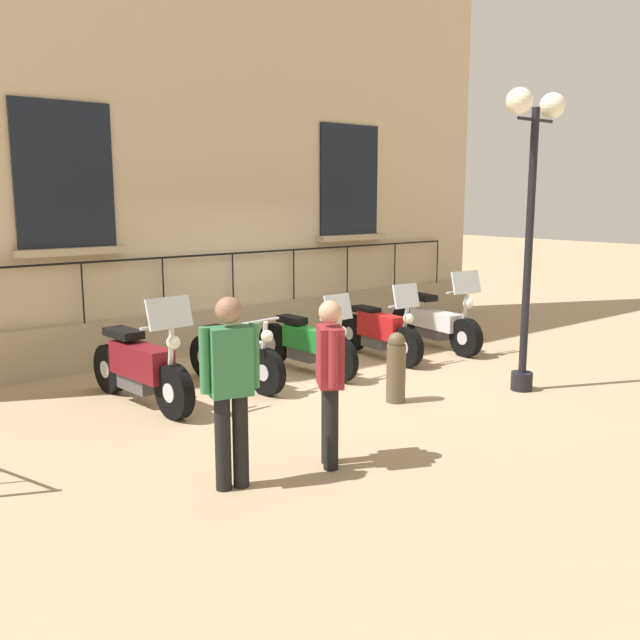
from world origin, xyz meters
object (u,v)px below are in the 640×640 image
object	(u,v)px
motorcycle_red	(379,332)
motorcycle_green	(307,344)
motorcycle_silver	(235,357)
pedestrian_standing	(330,375)
pedestrian_walking	(230,382)
motorcycle_white	(435,324)
motorcycle_maroon	(141,369)
bollard	(396,367)
lamppost	(532,193)

from	to	relation	value
motorcycle_red	motorcycle_green	bearing A→B (deg)	-91.73
motorcycle_silver	pedestrian_standing	size ratio (longest dim) A/B	1.18
pedestrian_standing	pedestrian_walking	size ratio (longest dim) A/B	0.94
motorcycle_green	motorcycle_white	world-z (taller)	motorcycle_white
motorcycle_silver	pedestrian_walking	xyz separation A→B (m)	(2.81, -1.81, 0.56)
motorcycle_silver	pedestrian_walking	size ratio (longest dim) A/B	1.10
motorcycle_red	motorcycle_white	xyz separation A→B (m)	(0.02, 1.27, -0.01)
motorcycle_maroon	pedestrian_walking	world-z (taller)	pedestrian_walking
motorcycle_red	bollard	xyz separation A→B (m)	(1.81, -1.45, 0.02)
motorcycle_green	bollard	world-z (taller)	motorcycle_green
pedestrian_walking	motorcycle_maroon	bearing A→B (deg)	170.80
motorcycle_maroon	pedestrian_standing	bearing A→B (deg)	10.22
pedestrian_standing	pedestrian_walking	xyz separation A→B (m)	(-0.15, -0.99, 0.07)
motorcycle_maroon	motorcycle_red	size ratio (longest dim) A/B	1.11
lamppost	bollard	world-z (taller)	lamppost
motorcycle_silver	lamppost	world-z (taller)	lamppost
pedestrian_standing	pedestrian_walking	world-z (taller)	pedestrian_walking
motorcycle_silver	motorcycle_red	xyz separation A→B (m)	(0.07, 2.61, 0.02)
motorcycle_silver	bollard	xyz separation A→B (m)	(1.88, 1.15, 0.04)
motorcycle_maroon	motorcycle_white	bearing A→B (deg)	89.20
motorcycle_silver	lamppost	size ratio (longest dim) A/B	0.49
motorcycle_maroon	pedestrian_walking	xyz separation A→B (m)	(2.80, -0.45, 0.50)
pedestrian_standing	bollard	bearing A→B (deg)	118.81
motorcycle_green	pedestrian_standing	bearing A→B (deg)	-34.50
motorcycle_white	pedestrian_walking	xyz separation A→B (m)	(2.73, -5.69, 0.55)
motorcycle_white	bollard	xyz separation A→B (m)	(1.79, -2.73, 0.03)
motorcycle_silver	motorcycle_red	bearing A→B (deg)	88.51
motorcycle_maroon	pedestrian_walking	bearing A→B (deg)	-9.20
lamppost	pedestrian_standing	xyz separation A→B (m)	(0.42, -3.65, -1.67)
motorcycle_white	pedestrian_standing	xyz separation A→B (m)	(2.88, -4.71, 0.48)
pedestrian_walking	motorcycle_green	bearing A→B (deg)	132.84
motorcycle_red	pedestrian_standing	distance (m)	4.52
motorcycle_maroon	motorcycle_red	xyz separation A→B (m)	(0.06, 3.97, -0.04)
motorcycle_maroon	motorcycle_silver	world-z (taller)	motorcycle_maroon
motorcycle_green	motorcycle_white	xyz separation A→B (m)	(0.06, 2.69, -0.00)
motorcycle_maroon	motorcycle_red	world-z (taller)	motorcycle_maroon
motorcycle_green	lamppost	size ratio (longest dim) A/B	0.55
motorcycle_red	lamppost	xyz separation A→B (m)	(2.48, 0.22, 2.14)
motorcycle_red	pedestrian_walking	xyz separation A→B (m)	(2.75, -4.42, 0.54)
motorcycle_silver	lamppost	xyz separation A→B (m)	(2.55, 2.83, 2.16)
motorcycle_maroon	bollard	bearing A→B (deg)	53.39
pedestrian_walking	motorcycle_silver	bearing A→B (deg)	147.21
lamppost	motorcycle_green	bearing A→B (deg)	-147.07
motorcycle_white	bollard	bearing A→B (deg)	-56.70
motorcycle_green	motorcycle_red	distance (m)	1.41
bollard	motorcycle_maroon	bearing A→B (deg)	-126.61
motorcycle_maroon	bollard	distance (m)	3.13
motorcycle_silver	motorcycle_white	xyz separation A→B (m)	(0.09, 3.88, 0.02)
motorcycle_maroon	motorcycle_white	world-z (taller)	motorcycle_maroon
lamppost	pedestrian_walking	xyz separation A→B (m)	(0.27, -4.64, -1.60)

